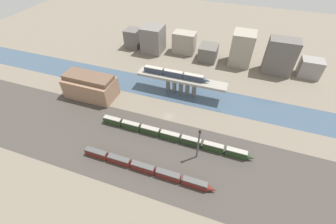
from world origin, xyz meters
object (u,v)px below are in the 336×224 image
warehouse_building (91,86)px  train_yard_near (146,168)px  train_on_bridge (175,74)px  signal_tower (198,144)px  train_yard_mid (172,136)px

warehouse_building → train_yard_near: bearing=-36.6°
train_on_bridge → warehouse_building: size_ratio=1.37×
train_yard_near → signal_tower: size_ratio=3.41×
train_yard_mid → warehouse_building: bearing=162.8°
train_yard_near → train_yard_mid: bearing=76.2°
train_yard_mid → warehouse_building: warehouse_building is taller
warehouse_building → signal_tower: signal_tower is taller
train_yard_near → train_yard_mid: train_yard_mid is taller
train_on_bridge → signal_tower: 48.65m
train_on_bridge → signal_tower: (23.67, -42.36, -3.48)m
train_on_bridge → train_yard_near: 57.59m
warehouse_building → train_yard_mid: bearing=-17.2°
train_on_bridge → warehouse_building: bearing=-156.5°
train_on_bridge → warehouse_building: 48.92m
signal_tower → train_yard_mid: bearing=155.8°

